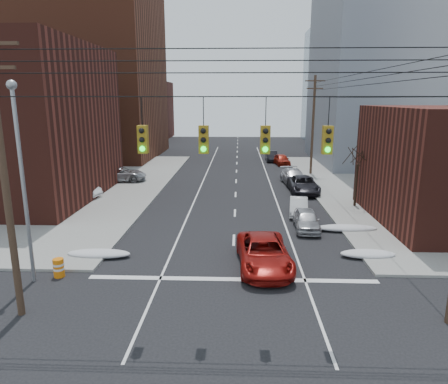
# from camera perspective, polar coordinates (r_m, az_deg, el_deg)

# --- Properties ---
(ground) EXTENTS (160.00, 160.00, 0.00)m
(ground) POSITION_cam_1_polar(r_m,az_deg,el_deg) (14.18, 0.70, -23.80)
(ground) COLOR black
(ground) RESTS_ON ground
(building_brick_tall) EXTENTS (24.00, 20.00, 30.00)m
(building_brick_tall) POSITION_cam_1_polar(r_m,az_deg,el_deg) (64.41, -21.09, 18.16)
(building_brick_tall) COLOR brown
(building_brick_tall) RESTS_ON ground
(building_brick_far) EXTENTS (22.00, 18.00, 12.00)m
(building_brick_far) POSITION_cam_1_polar(r_m,az_deg,el_deg) (89.30, -15.25, 11.15)
(building_brick_far) COLOR #481C15
(building_brick_far) RESTS_ON ground
(building_office) EXTENTS (22.00, 20.00, 25.00)m
(building_office) POSITION_cam_1_polar(r_m,az_deg,el_deg) (59.57, 24.54, 15.91)
(building_office) COLOR gray
(building_office) RESTS_ON ground
(building_glass) EXTENTS (20.00, 18.00, 22.00)m
(building_glass) POSITION_cam_1_polar(r_m,az_deg,el_deg) (84.75, 19.01, 14.21)
(building_glass) COLOR gray
(building_glass) RESTS_ON ground
(utility_pole_left) EXTENTS (2.20, 0.28, 11.00)m
(utility_pole_left) POSITION_cam_1_polar(r_m,az_deg,el_deg) (17.01, -28.93, 2.25)
(utility_pole_left) COLOR #473323
(utility_pole_left) RESTS_ON ground
(utility_pole_far) EXTENTS (2.20, 0.28, 11.00)m
(utility_pole_far) POSITION_cam_1_polar(r_m,az_deg,el_deg) (46.14, 12.60, 9.50)
(utility_pole_far) COLOR #473323
(utility_pole_far) RESTS_ON ground
(traffic_signals) EXTENTS (17.00, 0.42, 2.02)m
(traffic_signals) POSITION_cam_1_polar(r_m,az_deg,el_deg) (14.35, 1.48, 7.74)
(traffic_signals) COLOR black
(traffic_signals) RESTS_ON ground
(street_light) EXTENTS (0.44, 0.44, 9.32)m
(street_light) POSITION_cam_1_polar(r_m,az_deg,el_deg) (20.11, -26.99, 3.21)
(street_light) COLOR gray
(street_light) RESTS_ON ground
(bare_tree) EXTENTS (2.09, 2.20, 4.93)m
(bare_tree) POSITION_cam_1_polar(r_m,az_deg,el_deg) (33.26, 18.39, 1.78)
(bare_tree) COLOR black
(bare_tree) RESTS_ON ground
(snow_nw) EXTENTS (3.50, 1.08, 0.42)m
(snow_nw) POSITION_cam_1_polar(r_m,az_deg,el_deg) (23.26, -17.45, -8.39)
(snow_nw) COLOR silver
(snow_nw) RESTS_ON ground
(snow_ne) EXTENTS (3.00, 1.08, 0.42)m
(snow_ne) POSITION_cam_1_polar(r_m,az_deg,el_deg) (23.53, 19.86, -8.32)
(snow_ne) COLOR silver
(snow_ne) RESTS_ON ground
(snow_east_far) EXTENTS (4.00, 1.08, 0.42)m
(snow_east_far) POSITION_cam_1_polar(r_m,az_deg,el_deg) (27.59, 17.09, -4.94)
(snow_east_far) COLOR silver
(snow_east_far) RESTS_ON ground
(red_pickup) EXTENTS (2.92, 5.73, 1.55)m
(red_pickup) POSITION_cam_1_polar(r_m,az_deg,el_deg) (20.86, 5.72, -8.68)
(red_pickup) COLOR maroon
(red_pickup) RESTS_ON ground
(parked_car_a) EXTENTS (1.79, 4.03, 1.35)m
(parked_car_a) POSITION_cam_1_polar(r_m,az_deg,el_deg) (27.13, 11.70, -3.90)
(parked_car_a) COLOR #ACACB1
(parked_car_a) RESTS_ON ground
(parked_car_b) EXTENTS (1.79, 3.89, 1.23)m
(parked_car_b) POSITION_cam_1_polar(r_m,az_deg,el_deg) (30.54, 10.62, -2.03)
(parked_car_b) COLOR silver
(parked_car_b) RESTS_ON ground
(parked_car_c) EXTENTS (2.54, 5.49, 1.52)m
(parked_car_c) POSITION_cam_1_polar(r_m,az_deg,el_deg) (37.56, 11.26, 1.03)
(parked_car_c) COLOR black
(parked_car_c) RESTS_ON ground
(parked_car_d) EXTENTS (2.59, 5.39, 1.51)m
(parked_car_d) POSITION_cam_1_polar(r_m,az_deg,el_deg) (41.17, 9.94, 2.14)
(parked_car_d) COLOR #B5B4B9
(parked_car_d) RESTS_ON ground
(parked_car_e) EXTENTS (2.22, 4.32, 1.41)m
(parked_car_e) POSITION_cam_1_polar(r_m,az_deg,el_deg) (53.13, 8.24, 4.62)
(parked_car_e) COLOR maroon
(parked_car_e) RESTS_ON ground
(parked_car_f) EXTENTS (1.59, 4.35, 1.42)m
(parked_car_f) POSITION_cam_1_polar(r_m,az_deg,el_deg) (56.16, 6.78, 5.13)
(parked_car_f) COLOR black
(parked_car_f) RESTS_ON ground
(lot_car_a) EXTENTS (4.36, 2.36, 1.36)m
(lot_car_a) POSITION_cam_1_polar(r_m,az_deg,el_deg) (36.93, -20.22, 0.36)
(lot_car_a) COLOR silver
(lot_car_a) RESTS_ON sidewalk_nw
(lot_car_b) EXTENTS (5.58, 3.12, 1.47)m
(lot_car_b) POSITION_cam_1_polar(r_m,az_deg,el_deg) (42.74, -14.60, 2.49)
(lot_car_b) COLOR #9E9EA2
(lot_car_b) RESTS_ON sidewalk_nw
(lot_car_d) EXTENTS (3.92, 1.89, 1.29)m
(lot_car_d) POSITION_cam_1_polar(r_m,az_deg,el_deg) (42.77, -20.93, 1.92)
(lot_car_d) COLOR #AFAFB4
(lot_car_d) RESTS_ON sidewalk_nw
(construction_barrel) EXTENTS (0.68, 0.68, 0.93)m
(construction_barrel) POSITION_cam_1_polar(r_m,az_deg,el_deg) (21.43, -22.54, -9.93)
(construction_barrel) COLOR orange
(construction_barrel) RESTS_ON ground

